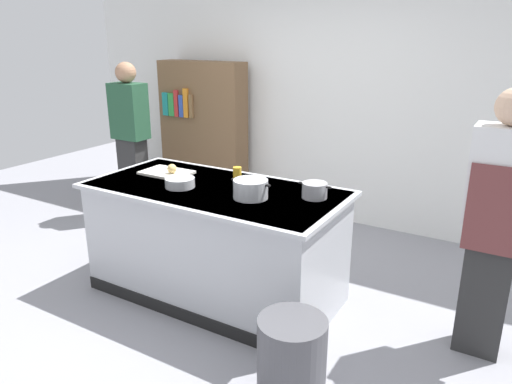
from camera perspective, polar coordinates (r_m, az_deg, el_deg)
The scene contains 13 objects.
ground_plane at distance 4.01m, azimuth -4.64°, elevation -11.82°, with size 10.00×10.00×0.00m, color gray.
back_wall at distance 5.34m, azimuth 8.35°, elevation 12.67°, with size 6.40×0.12×3.00m, color white.
counter_island at distance 3.80m, azimuth -4.82°, elevation -5.73°, with size 1.98×0.98×0.90m.
cutting_board at distance 4.05m, azimuth -10.53°, elevation 2.28°, with size 0.40×0.28×0.02m, color silver.
onion at distance 3.97m, azimuth -9.91°, elevation 2.73°, with size 0.08×0.08×0.08m, color tan.
stock_pot at distance 3.38m, azimuth -0.64°, elevation 0.38°, with size 0.31×0.25×0.13m.
sauce_pan at distance 3.41m, azimuth 6.95°, elevation 0.20°, with size 0.24×0.18×0.11m.
mixing_bowl at distance 3.67m, azimuth -8.99°, elevation 1.12°, with size 0.22×0.22×0.07m, color #B7BABF.
juice_cup at distance 3.82m, azimuth -2.23°, elevation 2.23°, with size 0.07×0.07×0.10m, color yellow.
trash_bin at distance 2.83m, azimuth 4.22°, elevation -19.59°, with size 0.38×0.38×0.55m, color #4C4C51.
person_chef at distance 3.29m, azimuth 26.53°, elevation -3.14°, with size 0.38×0.25×1.72m.
person_guest at distance 5.52m, azimuth -14.57°, elevation 6.27°, with size 0.38×0.24×1.72m.
bookshelf at distance 5.89m, azimuth -6.25°, elevation 6.88°, with size 1.10×0.31×1.70m.
Camera 1 is at (2.04, -2.81, 2.01)m, focal length 33.82 mm.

